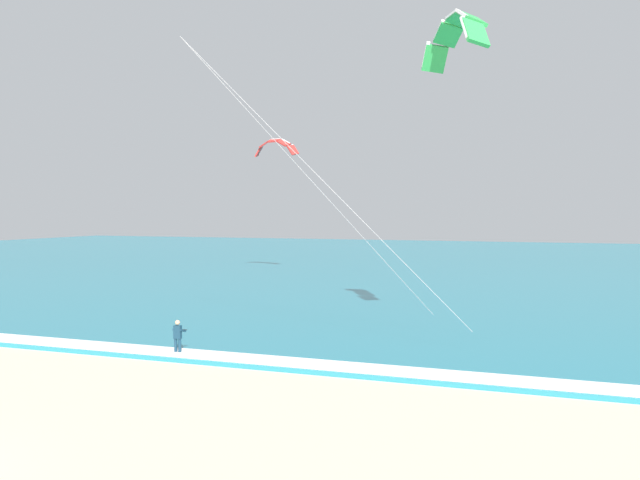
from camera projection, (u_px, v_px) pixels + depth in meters
sea at (434, 262)px, 85.86m from camera, size 200.00×120.00×0.20m
surf_foam at (185, 353)px, 30.60m from camera, size 200.00×1.69×0.04m
surfboard at (178, 356)px, 30.79m from camera, size 0.54×1.43×0.09m
kitesurfer at (178, 336)px, 30.77m from camera, size 0.55×0.54×1.69m
kite_primary at (455, 34)px, 32.45m from camera, size 13.22×9.09×14.88m
kite_distant at (275, 146)px, 66.10m from camera, size 4.83×1.67×1.76m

